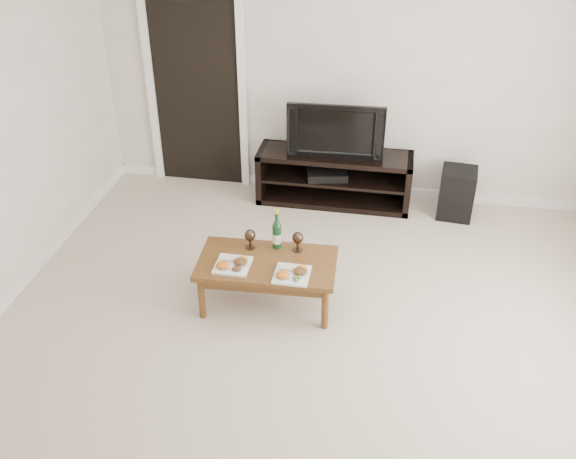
% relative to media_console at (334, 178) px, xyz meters
% --- Properties ---
extents(floor, '(5.50, 5.50, 0.00)m').
position_rel_media_console_xyz_m(floor, '(0.07, -2.50, -0.28)').
color(floor, '#BBAA96').
rests_on(floor, ground).
extents(back_wall, '(5.00, 0.04, 2.60)m').
position_rel_media_console_xyz_m(back_wall, '(0.07, 0.27, 1.02)').
color(back_wall, silver).
rests_on(back_wall, ground).
extents(doorway, '(0.90, 0.02, 2.05)m').
position_rel_media_console_xyz_m(doorway, '(-1.48, 0.24, 0.75)').
color(doorway, black).
rests_on(doorway, ground).
extents(media_console, '(1.56, 0.45, 0.55)m').
position_rel_media_console_xyz_m(media_console, '(0.00, 0.00, 0.00)').
color(media_console, black).
rests_on(media_console, ground).
extents(television, '(0.96, 0.16, 0.55)m').
position_rel_media_console_xyz_m(television, '(-0.00, 0.00, 0.55)').
color(television, black).
rests_on(television, media_console).
extents(av_receiver, '(0.45, 0.38, 0.08)m').
position_rel_media_console_xyz_m(av_receiver, '(-0.07, -0.01, 0.05)').
color(av_receiver, black).
rests_on(av_receiver, media_console).
extents(subwoofer, '(0.36, 0.36, 0.50)m').
position_rel_media_console_xyz_m(subwoofer, '(1.23, -0.06, -0.02)').
color(subwoofer, black).
rests_on(subwoofer, ground).
extents(coffee_table, '(1.12, 0.65, 0.42)m').
position_rel_media_console_xyz_m(coffee_table, '(-0.33, -1.78, -0.07)').
color(coffee_table, brown).
rests_on(coffee_table, ground).
extents(plate_left, '(0.27, 0.27, 0.07)m').
position_rel_media_console_xyz_m(plate_left, '(-0.58, -1.90, 0.18)').
color(plate_left, white).
rests_on(plate_left, coffee_table).
extents(plate_right, '(0.27, 0.27, 0.07)m').
position_rel_media_console_xyz_m(plate_right, '(-0.10, -1.94, 0.18)').
color(plate_right, white).
rests_on(plate_right, coffee_table).
extents(wine_bottle, '(0.07, 0.07, 0.35)m').
position_rel_media_console_xyz_m(wine_bottle, '(-0.29, -1.57, 0.32)').
color(wine_bottle, '#0F381A').
rests_on(wine_bottle, coffee_table).
extents(goblet_left, '(0.09, 0.09, 0.17)m').
position_rel_media_console_xyz_m(goblet_left, '(-0.50, -1.62, 0.23)').
color(goblet_left, '#382A1E').
rests_on(goblet_left, coffee_table).
extents(goblet_right, '(0.09, 0.09, 0.17)m').
position_rel_media_console_xyz_m(goblet_right, '(-0.11, -1.59, 0.23)').
color(goblet_right, '#382A1E').
rests_on(goblet_right, coffee_table).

